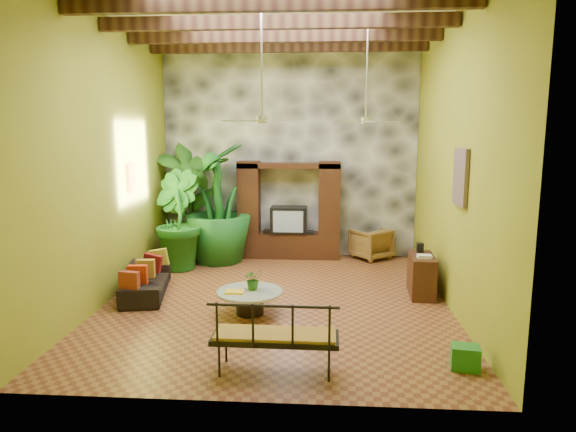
# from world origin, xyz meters

# --- Properties ---
(ground) EXTENTS (7.00, 7.00, 0.00)m
(ground) POSITION_xyz_m (0.00, 0.00, 0.00)
(ground) COLOR brown
(ground) RESTS_ON ground
(ceiling) EXTENTS (6.00, 7.00, 0.02)m
(ceiling) POSITION_xyz_m (0.00, 0.00, 5.00)
(ceiling) COLOR silver
(ceiling) RESTS_ON back_wall
(back_wall) EXTENTS (6.00, 0.02, 5.00)m
(back_wall) POSITION_xyz_m (0.00, 3.50, 2.50)
(back_wall) COLOR olive
(back_wall) RESTS_ON ground
(left_wall) EXTENTS (0.02, 7.00, 5.00)m
(left_wall) POSITION_xyz_m (-3.00, 0.00, 2.50)
(left_wall) COLOR olive
(left_wall) RESTS_ON ground
(right_wall) EXTENTS (0.02, 7.00, 5.00)m
(right_wall) POSITION_xyz_m (3.00, 0.00, 2.50)
(right_wall) COLOR olive
(right_wall) RESTS_ON ground
(stone_accent_wall) EXTENTS (5.98, 0.10, 4.98)m
(stone_accent_wall) POSITION_xyz_m (0.00, 3.44, 2.50)
(stone_accent_wall) COLOR #34363B
(stone_accent_wall) RESTS_ON ground
(ceiling_beams) EXTENTS (5.95, 5.36, 0.22)m
(ceiling_beams) POSITION_xyz_m (0.00, 0.00, 4.78)
(ceiling_beams) COLOR #3F2714
(ceiling_beams) RESTS_ON ceiling
(entertainment_center) EXTENTS (2.40, 0.55, 2.30)m
(entertainment_center) POSITION_xyz_m (0.00, 3.14, 0.97)
(entertainment_center) COLOR #331A0E
(entertainment_center) RESTS_ON ground
(ceiling_fan_front) EXTENTS (1.28, 1.28, 1.86)m
(ceiling_fan_front) POSITION_xyz_m (-0.20, -0.40, 3.40)
(ceiling_fan_front) COLOR silver
(ceiling_fan_front) RESTS_ON ceiling
(ceiling_fan_back) EXTENTS (1.28, 1.28, 1.86)m
(ceiling_fan_back) POSITION_xyz_m (1.60, 1.20, 3.40)
(ceiling_fan_back) COLOR silver
(ceiling_fan_back) RESTS_ON ceiling
(wall_art_mask) EXTENTS (0.06, 0.32, 0.55)m
(wall_art_mask) POSITION_xyz_m (-2.96, 1.00, 2.10)
(wall_art_mask) COLOR gold
(wall_art_mask) RESTS_ON left_wall
(wall_art_painting) EXTENTS (0.06, 0.70, 0.90)m
(wall_art_painting) POSITION_xyz_m (2.96, -0.60, 2.30)
(wall_art_painting) COLOR #224E7E
(wall_art_painting) RESTS_ON right_wall
(sofa) EXTENTS (1.04, 1.92, 0.53)m
(sofa) POSITION_xyz_m (-2.46, 0.15, 0.27)
(sofa) COLOR black
(sofa) RESTS_ON ground
(wicker_armchair) EXTENTS (1.11, 1.11, 0.73)m
(wicker_armchair) POSITION_xyz_m (1.95, 3.15, 0.37)
(wicker_armchair) COLOR olive
(wicker_armchair) RESTS_ON ground
(tall_plant_a) EXTENTS (1.75, 1.65, 2.76)m
(tall_plant_a) POSITION_xyz_m (-2.39, 3.04, 1.38)
(tall_plant_a) COLOR #266019
(tall_plant_a) RESTS_ON ground
(tall_plant_b) EXTENTS (1.52, 1.54, 2.19)m
(tall_plant_b) POSITION_xyz_m (-2.39, 2.00, 1.09)
(tall_plant_b) COLOR #1B681F
(tall_plant_b) RESTS_ON ground
(tall_plant_c) EXTENTS (1.66, 1.66, 2.72)m
(tall_plant_c) POSITION_xyz_m (-1.61, 2.63, 1.36)
(tall_plant_c) COLOR #196020
(tall_plant_c) RESTS_ON ground
(coffee_table) EXTENTS (1.09, 1.09, 0.40)m
(coffee_table) POSITION_xyz_m (-0.39, -0.72, 0.26)
(coffee_table) COLOR black
(coffee_table) RESTS_ON ground
(centerpiece_plant) EXTENTS (0.39, 0.37, 0.36)m
(centerpiece_plant) POSITION_xyz_m (-0.34, -0.63, 0.58)
(centerpiece_plant) COLOR #225917
(centerpiece_plant) RESTS_ON coffee_table
(yellow_tray) EXTENTS (0.31, 0.22, 0.03)m
(yellow_tray) POSITION_xyz_m (-0.62, -0.84, 0.42)
(yellow_tray) COLOR gold
(yellow_tray) RESTS_ON coffee_table
(iron_bench) EXTENTS (1.60, 0.59, 0.57)m
(iron_bench) POSITION_xyz_m (0.22, -2.81, 0.53)
(iron_bench) COLOR black
(iron_bench) RESTS_ON ground
(side_console) EXTENTS (0.47, 0.96, 0.75)m
(side_console) POSITION_xyz_m (2.64, 0.48, 0.38)
(side_console) COLOR #321810
(side_console) RESTS_ON ground
(green_bin) EXTENTS (0.39, 0.32, 0.31)m
(green_bin) POSITION_xyz_m (2.65, -2.50, 0.16)
(green_bin) COLOR #1E7127
(green_bin) RESTS_ON ground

